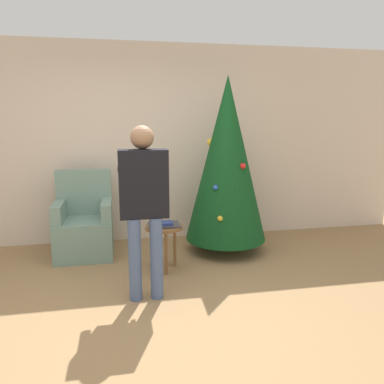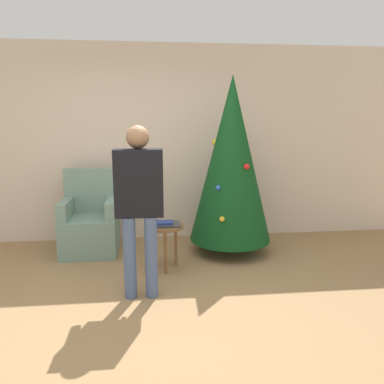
{
  "view_description": "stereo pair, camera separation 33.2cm",
  "coord_description": "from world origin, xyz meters",
  "px_view_note": "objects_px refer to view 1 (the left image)",
  "views": [
    {
      "loc": [
        -0.19,
        -3.01,
        1.69
      ],
      "look_at": [
        0.57,
        0.92,
        0.91
      ],
      "focal_mm": 35.0,
      "sensor_mm": 36.0,
      "label": 1
    },
    {
      "loc": [
        0.14,
        -3.06,
        1.69
      ],
      "look_at": [
        0.57,
        0.92,
        0.91
      ],
      "focal_mm": 35.0,
      "sensor_mm": 36.0,
      "label": 2
    }
  ],
  "objects_px": {
    "person_standing": "(144,197)",
    "side_stool": "(164,233)",
    "christmas_tree": "(227,159)",
    "armchair": "(85,226)"
  },
  "relations": [
    {
      "from": "armchair",
      "to": "person_standing",
      "type": "relative_size",
      "value": 0.65
    },
    {
      "from": "person_standing",
      "to": "christmas_tree",
      "type": "bearing_deg",
      "value": 44.86
    },
    {
      "from": "person_standing",
      "to": "side_stool",
      "type": "distance_m",
      "value": 0.86
    },
    {
      "from": "person_standing",
      "to": "side_stool",
      "type": "relative_size",
      "value": 3.17
    },
    {
      "from": "christmas_tree",
      "to": "person_standing",
      "type": "distance_m",
      "value": 1.58
    },
    {
      "from": "armchair",
      "to": "person_standing",
      "type": "xyz_separation_m",
      "value": [
        0.68,
        -1.3,
        0.62
      ]
    },
    {
      "from": "side_stool",
      "to": "person_standing",
      "type": "bearing_deg",
      "value": -112.27
    },
    {
      "from": "person_standing",
      "to": "side_stool",
      "type": "bearing_deg",
      "value": 67.73
    },
    {
      "from": "christmas_tree",
      "to": "side_stool",
      "type": "height_order",
      "value": "christmas_tree"
    },
    {
      "from": "armchair",
      "to": "side_stool",
      "type": "height_order",
      "value": "armchair"
    }
  ]
}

